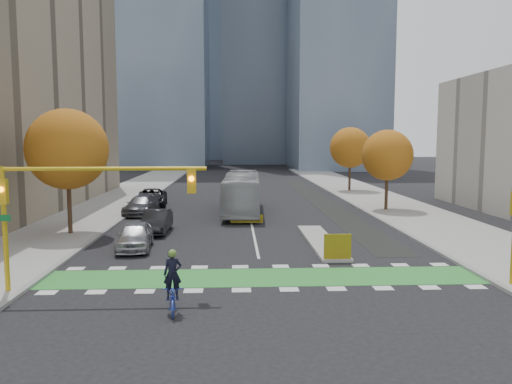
{
  "coord_description": "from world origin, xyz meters",
  "views": [
    {
      "loc": [
        -1.3,
        -20.67,
        6.3
      ],
      "look_at": [
        0.08,
        10.08,
        3.0
      ],
      "focal_mm": 35.0,
      "sensor_mm": 36.0,
      "label": 1
    }
  ],
  "objects": [
    {
      "name": "cyclist",
      "position": [
        -3.53,
        -2.92,
        0.78
      ],
      "size": [
        0.94,
        2.09,
        2.33
      ],
      "rotation": [
        0.0,
        0.0,
        0.12
      ],
      "color": "#22359D",
      "rests_on": "ground"
    },
    {
      "name": "curb_west",
      "position": [
        -10.0,
        20.0,
        0.07
      ],
      "size": [
        0.3,
        120.0,
        0.16
      ],
      "primitive_type": "cube",
      "color": "gray",
      "rests_on": "ground"
    },
    {
      "name": "bike_crossing",
      "position": [
        0.0,
        1.5,
        0.01
      ],
      "size": [
        20.0,
        3.0,
        0.01
      ],
      "primitive_type": "cube",
      "color": "#2D8B32",
      "rests_on": "ground"
    },
    {
      "name": "median_island",
      "position": [
        4.0,
        9.0,
        0.08
      ],
      "size": [
        1.6,
        10.0,
        0.16
      ],
      "primitive_type": "cube",
      "color": "gray",
      "rests_on": "ground"
    },
    {
      "name": "tower_far",
      "position": [
        -4.0,
        140.0,
        40.0
      ],
      "size": [
        26.0,
        26.0,
        80.0
      ],
      "primitive_type": "cube",
      "color": "#47566B",
      "rests_on": "ground"
    },
    {
      "name": "ground",
      "position": [
        0.0,
        0.0,
        0.0
      ],
      "size": [
        300.0,
        300.0,
        0.0
      ],
      "primitive_type": "plane",
      "color": "black",
      "rests_on": "ground"
    },
    {
      "name": "hazard_board",
      "position": [
        4.0,
        4.2,
        0.8
      ],
      "size": [
        1.4,
        0.12,
        1.3
      ],
      "primitive_type": "cube",
      "color": "yellow",
      "rests_on": "median_island"
    },
    {
      "name": "tree_west",
      "position": [
        -12.0,
        12.0,
        5.62
      ],
      "size": [
        5.2,
        5.2,
        8.22
      ],
      "color": "#332114",
      "rests_on": "ground"
    },
    {
      "name": "bike_lane_paint",
      "position": [
        7.5,
        30.0,
        0.01
      ],
      "size": [
        2.5,
        50.0,
        0.01
      ],
      "primitive_type": "cube",
      "color": "black",
      "rests_on": "ground"
    },
    {
      "name": "sidewalk_east",
      "position": [
        13.5,
        20.0,
        0.07
      ],
      "size": [
        7.0,
        120.0,
        0.15
      ],
      "primitive_type": "cube",
      "color": "gray",
      "rests_on": "ground"
    },
    {
      "name": "parked_car_b",
      "position": [
        -6.5,
        12.64,
        0.76
      ],
      "size": [
        1.68,
        4.65,
        1.53
      ],
      "primitive_type": "imported",
      "rotation": [
        0.0,
        0.0,
        -0.01
      ],
      "color": "black",
      "rests_on": "ground"
    },
    {
      "name": "parked_car_d",
      "position": [
        -9.0,
        25.94,
        0.81
      ],
      "size": [
        3.24,
        6.09,
        1.63
      ],
      "primitive_type": "imported",
      "rotation": [
        0.0,
        0.0,
        0.09
      ],
      "color": "black",
      "rests_on": "ground"
    },
    {
      "name": "tree_east_near",
      "position": [
        12.0,
        22.0,
        4.86
      ],
      "size": [
        4.4,
        4.4,
        7.08
      ],
      "color": "#332114",
      "rests_on": "ground"
    },
    {
      "name": "bus",
      "position": [
        -0.61,
        21.44,
        1.73
      ],
      "size": [
        3.42,
        12.55,
        3.47
      ],
      "primitive_type": "imported",
      "rotation": [
        0.0,
        0.0,
        -0.04
      ],
      "color": "#A4AAAC",
      "rests_on": "ground"
    },
    {
      "name": "parked_car_c",
      "position": [
        -9.0,
        20.94,
        0.77
      ],
      "size": [
        2.68,
        5.51,
        1.54
      ],
      "primitive_type": "imported",
      "rotation": [
        0.0,
        0.0,
        -0.1
      ],
      "color": "#4A4A4F",
      "rests_on": "ground"
    },
    {
      "name": "sidewalk_west",
      "position": [
        -13.5,
        20.0,
        0.07
      ],
      "size": [
        7.0,
        120.0,
        0.15
      ],
      "primitive_type": "cube",
      "color": "gray",
      "rests_on": "ground"
    },
    {
      "name": "tower_ne",
      "position": [
        20.0,
        85.0,
        30.0
      ],
      "size": [
        18.0,
        24.0,
        60.0
      ],
      "primitive_type": "cube",
      "color": "#47566B",
      "rests_on": "ground"
    },
    {
      "name": "tree_east_far",
      "position": [
        12.5,
        38.0,
        5.24
      ],
      "size": [
        4.8,
        4.8,
        7.65
      ],
      "color": "#332114",
      "rests_on": "ground"
    },
    {
      "name": "tower_nw",
      "position": [
        -18.0,
        90.0,
        35.0
      ],
      "size": [
        22.0,
        22.0,
        70.0
      ],
      "primitive_type": "cube",
      "color": "#47566B",
      "rests_on": "ground"
    },
    {
      "name": "parked_car_a",
      "position": [
        -6.96,
        7.64,
        0.78
      ],
      "size": [
        2.2,
        4.72,
        1.56
      ],
      "primitive_type": "imported",
      "rotation": [
        0.0,
        0.0,
        0.08
      ],
      "color": "#A5A5AB",
      "rests_on": "ground"
    },
    {
      "name": "curb_east",
      "position": [
        10.0,
        20.0,
        0.07
      ],
      "size": [
        0.3,
        120.0,
        0.16
      ],
      "primitive_type": "cube",
      "color": "gray",
      "rests_on": "ground"
    },
    {
      "name": "traffic_signal_west",
      "position": [
        -7.93,
        -0.51,
        4.03
      ],
      "size": [
        8.53,
        0.56,
        5.2
      ],
      "color": "#BF9914",
      "rests_on": "ground"
    },
    {
      "name": "centre_line",
      "position": [
        0.0,
        40.0,
        0.01
      ],
      "size": [
        0.15,
        70.0,
        0.01
      ],
      "primitive_type": "cube",
      "color": "silver",
      "rests_on": "ground"
    }
  ]
}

